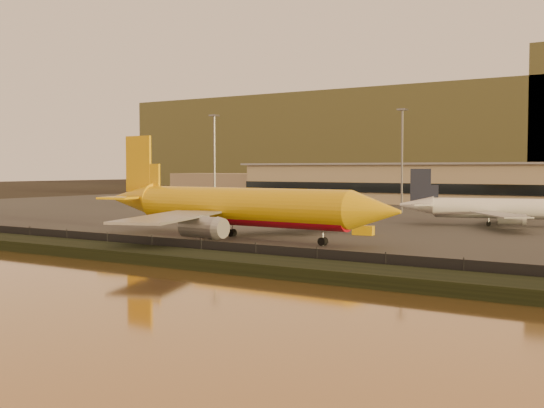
{
  "coord_description": "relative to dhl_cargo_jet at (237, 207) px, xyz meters",
  "views": [
    {
      "loc": [
        53.63,
        -77.15,
        11.09
      ],
      "look_at": [
        -3.93,
        12.0,
        5.53
      ],
      "focal_mm": 45.0,
      "sensor_mm": 36.0,
      "label": 1
    }
  ],
  "objects": [
    {
      "name": "embankment",
      "position": [
        7.61,
        -24.75,
        -4.41
      ],
      "size": [
        320.0,
        7.0,
        1.4
      ],
      "primitive_type": "cube",
      "color": "black",
      "rests_on": "ground"
    },
    {
      "name": "gse_vehicle_white",
      "position": [
        -5.76,
        31.16,
        -4.05
      ],
      "size": [
        3.87,
        1.84,
        1.72
      ],
      "primitive_type": "cube",
      "rotation": [
        0.0,
        0.0,
        -0.03
      ],
      "color": "white",
      "rests_on": "tarmac"
    },
    {
      "name": "apron_light_masts",
      "position": [
        22.61,
        67.25,
        10.59
      ],
      "size": [
        152.2,
        12.2,
        25.4
      ],
      "color": "slate",
      "rests_on": "tarmac"
    },
    {
      "name": "terminal_building",
      "position": [
        -6.91,
        117.8,
        1.13
      ],
      "size": [
        202.0,
        25.0,
        12.6
      ],
      "color": "tan",
      "rests_on": "tarmac"
    },
    {
      "name": "dhl_cargo_jet",
      "position": [
        0.0,
        0.0,
        0.0
      ],
      "size": [
        55.05,
        53.91,
        16.45
      ],
      "rotation": [
        0.0,
        0.0,
        -0.05
      ],
      "color": "#E0A90B",
      "rests_on": "tarmac"
    },
    {
      "name": "white_narrowbody_jet",
      "position": [
        27.83,
        46.41,
        -1.68
      ],
      "size": [
        37.24,
        35.64,
        10.82
      ],
      "rotation": [
        0.0,
        0.0,
        0.25
      ],
      "color": "white",
      "rests_on": "tarmac"
    },
    {
      "name": "ground",
      "position": [
        7.61,
        -7.75,
        -5.11
      ],
      "size": [
        900.0,
        900.0,
        0.0
      ],
      "primitive_type": "plane",
      "color": "black",
      "rests_on": "ground"
    },
    {
      "name": "tarmac",
      "position": [
        7.61,
        87.25,
        -5.01
      ],
      "size": [
        320.0,
        220.0,
        0.2
      ],
      "primitive_type": "cube",
      "color": "#2D2D2D",
      "rests_on": "ground"
    },
    {
      "name": "gse_vehicle_yellow",
      "position": [
        13.66,
        16.32,
        -4.14
      ],
      "size": [
        3.59,
        1.98,
        1.54
      ],
      "primitive_type": "cube",
      "rotation": [
        0.0,
        0.0,
        0.14
      ],
      "color": "#E0A90B",
      "rests_on": "tarmac"
    },
    {
      "name": "perimeter_fence",
      "position": [
        7.61,
        -20.75,
        -3.81
      ],
      "size": [
        300.0,
        0.05,
        2.2
      ],
      "primitive_type": "cube",
      "color": "black",
      "rests_on": "tarmac"
    }
  ]
}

